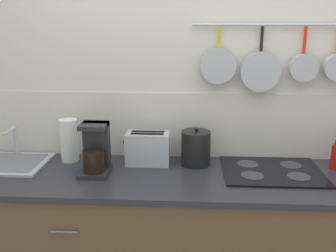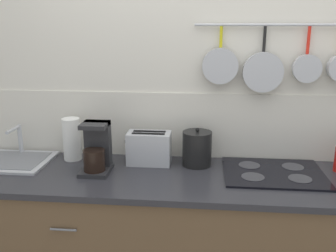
{
  "view_description": "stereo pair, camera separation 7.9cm",
  "coord_description": "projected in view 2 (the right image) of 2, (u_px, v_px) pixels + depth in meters",
  "views": [
    {
      "loc": [
        -0.11,
        -1.97,
        1.74
      ],
      "look_at": [
        -0.23,
        0.0,
        1.2
      ],
      "focal_mm": 40.0,
      "sensor_mm": 36.0,
      "label": 1
    },
    {
      "loc": [
        -0.03,
        -1.97,
        1.74
      ],
      "look_at": [
        -0.23,
        0.0,
        1.2
      ],
      "focal_mm": 40.0,
      "sensor_mm": 36.0,
      "label": 2
    }
  ],
  "objects": [
    {
      "name": "wall_back",
      "position": [
        210.0,
        101.0,
        2.35
      ],
      "size": [
        7.2,
        0.15,
        2.6
      ],
      "color": "silver",
      "rests_on": "ground_plane"
    },
    {
      "name": "cooktop",
      "position": [
        273.0,
        173.0,
        2.14
      ],
      "size": [
        0.56,
        0.45,
        0.01
      ],
      "color": "black",
      "rests_on": "countertop"
    },
    {
      "name": "countertop",
      "position": [
        208.0,
        180.0,
        2.11
      ],
      "size": [
        2.99,
        0.64,
        0.03
      ],
      "color": "#2D2D33",
      "rests_on": "cabinet_base"
    },
    {
      "name": "toaster",
      "position": [
        149.0,
        148.0,
        2.28
      ],
      "size": [
        0.28,
        0.14,
        0.2
      ],
      "color": "#B7BABF",
      "rests_on": "countertop"
    },
    {
      "name": "coffee_maker",
      "position": [
        96.0,
        151.0,
        2.16
      ],
      "size": [
        0.16,
        0.2,
        0.29
      ],
      "color": "#262628",
      "rests_on": "countertop"
    },
    {
      "name": "cabinet_base",
      "position": [
        206.0,
        251.0,
        2.23
      ],
      "size": [
        2.95,
        0.62,
        0.88
      ],
      "color": "brown",
      "rests_on": "ground_plane"
    },
    {
      "name": "sink_basin",
      "position": [
        11.0,
        159.0,
        2.33
      ],
      "size": [
        0.48,
        0.38,
        0.2
      ],
      "color": "#B7BABF",
      "rests_on": "countertop"
    },
    {
      "name": "paper_towel_roll",
      "position": [
        72.0,
        139.0,
        2.34
      ],
      "size": [
        0.11,
        0.11,
        0.27
      ],
      "color": "white",
      "rests_on": "countertop"
    },
    {
      "name": "kettle",
      "position": [
        197.0,
        148.0,
        2.26
      ],
      "size": [
        0.18,
        0.18,
        0.23
      ],
      "color": "black",
      "rests_on": "countertop"
    }
  ]
}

